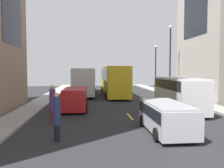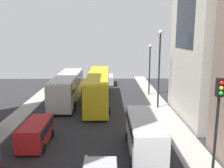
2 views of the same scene
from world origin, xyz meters
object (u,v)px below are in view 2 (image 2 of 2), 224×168
streetcar_yellow (98,85)px  city_bus_white (68,86)px  delivery_van_white (144,132)px  car_red_1 (36,131)px  car_silver_2 (108,79)px  traffic_light_near_corner (218,114)px

streetcar_yellow → city_bus_white: bearing=172.4°
delivery_van_white → car_red_1: bearing=168.9°
car_red_1 → streetcar_yellow: bearing=70.0°
streetcar_yellow → car_red_1: size_ratio=3.29×
car_silver_2 → car_red_1: bearing=-103.1°
traffic_light_near_corner → delivery_van_white: bearing=124.4°
traffic_light_near_corner → car_red_1: bearing=151.6°
streetcar_yellow → car_red_1: (-4.19, -11.49, -1.12)m
car_red_1 → delivery_van_white: bearing=-11.1°
city_bus_white → delivery_van_white: size_ratio=1.92×
car_red_1 → traffic_light_near_corner: 12.64m
city_bus_white → streetcar_yellow: 3.79m
city_bus_white → traffic_light_near_corner: 20.70m
streetcar_yellow → car_silver_2: size_ratio=3.08×
car_silver_2 → city_bus_white: bearing=-114.3°
delivery_van_white → traffic_light_near_corner: size_ratio=1.04×
delivery_van_white → traffic_light_near_corner: (2.93, -4.27, 2.71)m
city_bus_white → streetcar_yellow: streetcar_yellow is taller
delivery_van_white → city_bus_white: bearing=118.7°
city_bus_white → car_red_1: 12.04m
car_silver_2 → traffic_light_near_corner: size_ratio=0.78×
streetcar_yellow → traffic_light_near_corner: traffic_light_near_corner is taller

